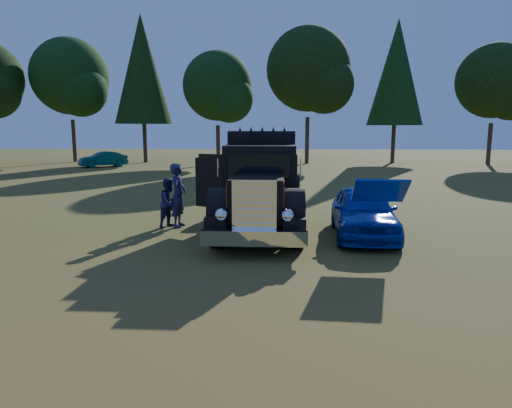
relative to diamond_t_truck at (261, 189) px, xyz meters
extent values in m
plane|color=#395519|center=(-1.18, -2.03, -1.28)|extent=(120.00, 120.00, 0.00)
cylinder|color=#2D2116|center=(-19.18, 28.97, 0.70)|extent=(0.36, 0.36, 3.96)
sphere|color=black|center=(-19.18, 28.97, 6.64)|extent=(7.04, 7.04, 7.04)
sphere|color=black|center=(-17.86, 28.09, 5.32)|extent=(4.84, 4.84, 4.84)
cylinder|color=#2D2116|center=(-12.18, 28.47, 1.06)|extent=(0.36, 0.36, 4.68)
cone|color=black|center=(-12.18, 28.47, 7.17)|extent=(5.20, 5.20, 9.75)
cylinder|color=#2D2116|center=(-5.18, 27.47, 0.43)|extent=(0.36, 0.36, 3.42)
sphere|color=black|center=(-5.18, 27.47, 5.56)|extent=(6.08, 6.08, 6.08)
sphere|color=black|center=(-4.04, 26.71, 4.42)|extent=(4.18, 4.18, 4.18)
cylinder|color=#2D2116|center=(2.82, 27.97, 0.79)|extent=(0.36, 0.36, 4.14)
sphere|color=black|center=(2.82, 27.97, 7.00)|extent=(7.36, 7.36, 7.36)
sphere|color=black|center=(4.20, 27.05, 5.62)|extent=(5.06, 5.06, 5.06)
cylinder|color=#2D2116|center=(10.82, 29.47, 0.97)|extent=(0.36, 0.36, 4.50)
cone|color=black|center=(10.82, 29.47, 6.85)|extent=(5.00, 5.00, 9.38)
cylinder|color=#2D2116|center=(18.82, 27.97, 0.52)|extent=(0.36, 0.36, 3.60)
sphere|color=black|center=(18.82, 27.97, 5.92)|extent=(6.40, 6.40, 6.40)
sphere|color=black|center=(20.02, 27.17, 4.72)|extent=(4.40, 4.40, 4.40)
cylinder|color=black|center=(-1.04, -2.08, -0.73)|extent=(0.32, 1.10, 1.10)
cylinder|color=black|center=(1.06, -2.08, -0.73)|extent=(0.32, 1.10, 1.10)
cylinder|color=black|center=(-1.04, 2.72, -0.73)|extent=(0.32, 1.10, 1.10)
cylinder|color=black|center=(1.06, 2.72, -0.73)|extent=(0.32, 1.10, 1.10)
cylinder|color=black|center=(-0.71, 2.72, -0.73)|extent=(0.32, 1.10, 1.10)
cylinder|color=black|center=(0.73, 2.72, -0.73)|extent=(0.32, 1.10, 1.10)
cube|color=black|center=(0.01, 0.52, -0.66)|extent=(1.60, 6.40, 0.28)
cube|color=white|center=(0.01, -3.33, -0.73)|extent=(2.50, 0.22, 0.36)
cube|color=white|center=(0.01, -3.03, -0.03)|extent=(1.05, 0.30, 1.30)
cube|color=black|center=(0.01, -1.98, 0.02)|extent=(1.35, 1.80, 1.10)
cube|color=maroon|center=(-0.68, -1.98, 0.22)|extent=(0.02, 1.80, 0.60)
cube|color=maroon|center=(0.70, -1.98, 0.22)|extent=(0.02, 1.80, 0.60)
cylinder|color=black|center=(-0.94, -2.08, -0.33)|extent=(0.55, 1.24, 1.24)
cylinder|color=black|center=(0.96, -2.08, -0.33)|extent=(0.55, 1.24, 1.24)
sphere|color=white|center=(-0.77, -3.10, -0.23)|extent=(0.32, 0.32, 0.32)
sphere|color=white|center=(0.79, -3.10, -0.23)|extent=(0.32, 0.32, 0.32)
cube|color=black|center=(0.01, -0.43, 0.27)|extent=(2.05, 1.30, 2.10)
cube|color=black|center=(0.01, -1.10, 0.77)|extent=(1.70, 0.05, 0.65)
cube|color=black|center=(0.01, 0.87, 0.47)|extent=(2.05, 1.30, 2.50)
cube|color=black|center=(0.01, 2.52, -0.33)|extent=(2.00, 2.00, 0.35)
cube|color=black|center=(-1.51, -0.03, 0.17)|extent=(1.01, 0.55, 1.50)
cube|color=maroon|center=(-1.54, 0.02, 0.02)|extent=(0.77, 0.41, 0.75)
imported|color=#070AA7|center=(2.99, -0.60, -0.56)|extent=(1.89, 4.29, 1.44)
cube|color=#070AA7|center=(3.07, -2.30, 0.27)|extent=(1.34, 0.99, 0.67)
imported|color=#1F3149|center=(-2.60, 0.37, -0.27)|extent=(0.52, 0.76, 2.01)
imported|color=#20234C|center=(-2.88, 0.31, -0.51)|extent=(0.89, 0.95, 1.55)
imported|color=#092D38|center=(-14.10, 23.12, -0.66)|extent=(3.79, 3.39, 1.25)
camera|label=1|loc=(0.67, -13.64, 1.77)|focal=32.00mm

